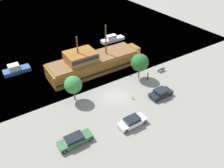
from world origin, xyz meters
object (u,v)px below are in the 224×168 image
(fire_hydrant, at_px, (132,97))
(bench_promenade_east, at_px, (161,69))
(parked_car_curb_mid, at_px, (75,140))
(pedestrian_walking_near, at_px, (148,76))
(parked_car_curb_front, at_px, (161,93))
(moored_boat_dockside, at_px, (112,39))
(moored_boat_outer, at_px, (16,70))
(parked_car_curb_rear, at_px, (132,122))
(pirate_ship, at_px, (93,62))

(fire_hydrant, relative_size, bench_promenade_east, 0.48)
(parked_car_curb_mid, height_order, fire_hydrant, parked_car_curb_mid)
(pedestrian_walking_near, bearing_deg, parked_car_curb_front, -105.62)
(fire_hydrant, bearing_deg, moored_boat_dockside, 65.66)
(pedestrian_walking_near, bearing_deg, moored_boat_outer, 141.81)
(bench_promenade_east, bearing_deg, fire_hydrant, -159.25)
(moored_boat_dockside, relative_size, parked_car_curb_rear, 1.46)
(pirate_ship, bearing_deg, parked_car_curb_front, -67.75)
(fire_hydrant, bearing_deg, pirate_ship, 95.62)
(parked_car_curb_mid, distance_m, parked_car_curb_rear, 9.05)
(moored_boat_outer, height_order, pedestrian_walking_near, moored_boat_outer)
(bench_promenade_east, bearing_deg, parked_car_curb_rear, -147.76)
(moored_boat_dockside, distance_m, parked_car_curb_mid, 34.60)
(moored_boat_outer, bearing_deg, pirate_ship, -29.40)
(fire_hydrant, bearing_deg, parked_car_curb_rear, -127.00)
(parked_car_curb_rear, bearing_deg, parked_car_curb_front, 18.84)
(moored_boat_dockside, relative_size, bench_promenade_east, 4.11)
(parked_car_curb_front, height_order, bench_promenade_east, parked_car_curb_front)
(parked_car_curb_rear, bearing_deg, moored_boat_outer, 114.40)
(parked_car_curb_front, bearing_deg, bench_promenade_east, 46.22)
(pirate_ship, relative_size, bench_promenade_east, 13.08)
(parked_car_curb_rear, xyz_separation_m, pedestrian_walking_near, (10.06, 8.33, 0.11))
(pirate_ship, distance_m, parked_car_curb_rear, 17.54)
(moored_boat_dockside, xyz_separation_m, moored_boat_outer, (-25.43, -2.22, 0.05))
(parked_car_curb_mid, relative_size, bench_promenade_east, 3.09)
(parked_car_curb_mid, bearing_deg, parked_car_curb_front, 4.52)
(moored_boat_dockside, relative_size, parked_car_curb_mid, 1.33)
(parked_car_curb_front, bearing_deg, parked_car_curb_mid, -175.48)
(pirate_ship, relative_size, moored_boat_dockside, 3.18)
(parked_car_curb_rear, height_order, bench_promenade_east, parked_car_curb_rear)
(pirate_ship, bearing_deg, pedestrian_walking_near, -50.47)
(moored_boat_outer, bearing_deg, parked_car_curb_rear, -65.60)
(pirate_ship, bearing_deg, parked_car_curb_mid, -126.30)
(pirate_ship, distance_m, parked_car_curb_front, 15.59)
(moored_boat_outer, distance_m, parked_car_curb_mid, 23.86)
(parked_car_curb_front, bearing_deg, pedestrian_walking_near, 74.38)
(fire_hydrant, bearing_deg, moored_boat_outer, 127.25)
(parked_car_curb_rear, xyz_separation_m, fire_hydrant, (3.86, 5.12, -0.33))
(pirate_ship, xyz_separation_m, parked_car_curb_mid, (-11.58, -15.77, -1.16))
(parked_car_curb_mid, distance_m, pedestrian_walking_near, 20.16)
(pirate_ship, bearing_deg, moored_boat_dockside, 41.98)
(moored_boat_outer, xyz_separation_m, parked_car_curb_front, (20.00, -22.34, 0.05))
(moored_boat_outer, distance_m, bench_promenade_east, 30.57)
(moored_boat_dockside, height_order, parked_car_curb_mid, moored_boat_dockside)
(moored_boat_outer, xyz_separation_m, parked_car_curb_mid, (2.54, -23.72, 0.02))
(pirate_ship, distance_m, parked_car_curb_mid, 19.60)
(pirate_ship, xyz_separation_m, pedestrian_walking_near, (7.40, -8.97, -1.03))
(fire_hydrant, bearing_deg, bench_promenade_east, 20.75)
(moored_boat_dockside, distance_m, fire_hydrant, 24.54)
(moored_boat_dockside, height_order, bench_promenade_east, moored_boat_dockside)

